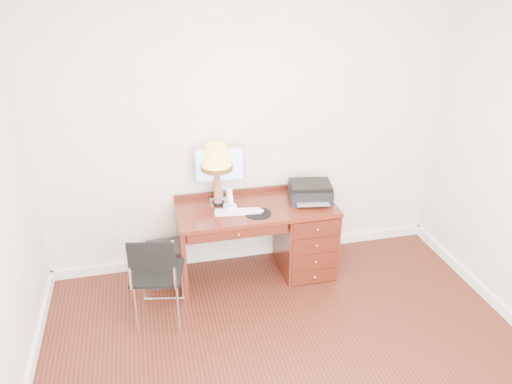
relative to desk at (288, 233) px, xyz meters
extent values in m
plane|color=#37140C|center=(-0.32, -1.40, -0.41)|extent=(4.00, 4.00, 0.00)
plane|color=silver|center=(-0.32, 0.35, 0.94)|extent=(4.00, 0.00, 4.00)
cube|color=white|center=(-0.32, 0.33, -0.36)|extent=(4.00, 0.03, 0.10)
cube|color=#5F1F14|center=(-0.32, -0.01, 0.32)|extent=(1.50, 0.65, 0.04)
cube|color=#5F1F14|center=(0.18, -0.01, -0.06)|extent=(0.50, 0.61, 0.71)
cube|color=#5F1F14|center=(-1.05, -0.01, -0.06)|extent=(0.04, 0.61, 0.71)
cube|color=#4B190F|center=(-0.56, 0.29, 0.05)|extent=(0.96, 0.03, 0.39)
cube|color=#4B190F|center=(-0.56, -0.31, 0.25)|extent=(0.91, 0.03, 0.09)
sphere|color=#BF8C3F|center=(0.18, -0.34, -0.06)|extent=(0.03, 0.03, 0.03)
cube|color=silver|center=(-0.63, 0.18, 0.34)|extent=(0.22, 0.17, 0.01)
cube|color=silver|center=(-0.63, 0.22, 0.44)|extent=(0.05, 0.03, 0.17)
cube|color=silver|center=(-0.63, 0.20, 0.72)|extent=(0.48, 0.07, 0.34)
cube|color=#4C8CF2|center=(-0.63, 0.18, 0.72)|extent=(0.44, 0.03, 0.31)
cube|color=white|center=(-0.52, -0.08, 0.35)|extent=(0.44, 0.18, 0.02)
cylinder|color=black|center=(-0.34, -0.15, 0.34)|extent=(0.24, 0.24, 0.01)
ellipsoid|color=white|center=(-0.34, -0.15, 0.36)|extent=(0.11, 0.07, 0.04)
cube|color=black|center=(0.22, 0.02, 0.41)|extent=(0.45, 0.38, 0.14)
cube|color=black|center=(0.22, 0.02, 0.50)|extent=(0.43, 0.36, 0.04)
cylinder|color=black|center=(-0.67, 0.13, 0.35)|extent=(0.12, 0.12, 0.02)
cone|color=#936045|center=(-0.67, 0.13, 0.54)|extent=(0.08, 0.08, 0.36)
cone|color=#FBD34F|center=(-0.67, 0.13, 0.83)|extent=(0.29, 0.29, 0.22)
cylinder|color=#593814|center=(-0.67, 0.13, 0.72)|extent=(0.30, 0.30, 0.04)
cube|color=white|center=(-0.57, 0.02, 0.36)|extent=(0.12, 0.12, 0.04)
cube|color=white|center=(-0.57, 0.02, 0.46)|extent=(0.06, 0.07, 0.16)
cylinder|color=black|center=(0.10, 0.19, 0.39)|extent=(0.08, 0.08, 0.11)
cube|color=black|center=(-1.30, -0.47, 0.05)|extent=(0.49, 0.49, 0.03)
cube|color=black|center=(-1.30, -0.67, 0.34)|extent=(0.37, 0.10, 0.25)
cylinder|color=silver|center=(-1.47, -0.30, -0.18)|extent=(0.02, 0.02, 0.47)
cylinder|color=silver|center=(-1.12, -0.30, -0.18)|extent=(0.02, 0.02, 0.47)
cylinder|color=silver|center=(-1.47, -0.65, -0.18)|extent=(0.02, 0.02, 0.47)
cylinder|color=silver|center=(-1.12, -0.65, -0.18)|extent=(0.02, 0.02, 0.47)
cylinder|color=silver|center=(-1.47, -0.67, 0.26)|extent=(0.02, 0.02, 0.41)
cylinder|color=silver|center=(-1.12, -0.67, 0.26)|extent=(0.02, 0.02, 0.41)
cube|color=black|center=(-1.22, 0.09, -0.23)|extent=(0.33, 0.33, 0.37)
camera|label=1|loc=(-1.29, -4.09, 2.49)|focal=35.00mm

